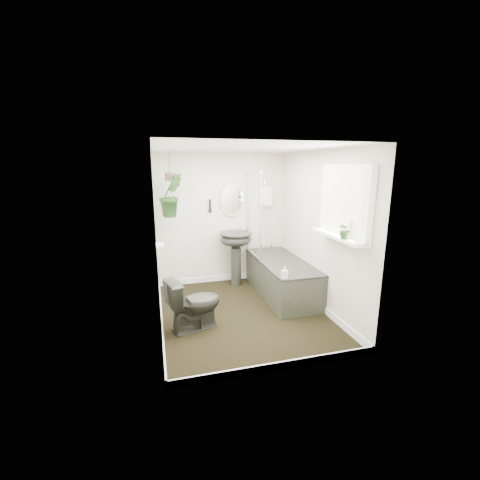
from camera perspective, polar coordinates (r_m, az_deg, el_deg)
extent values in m
cube|color=black|center=(4.77, 0.48, -12.91)|extent=(2.30, 2.80, 0.02)
cube|color=white|center=(4.29, 0.55, 16.16)|extent=(2.30, 2.80, 0.02)
cube|color=silver|center=(5.73, -3.30, 3.75)|extent=(2.30, 0.02, 2.30)
cube|color=silver|center=(3.09, 7.59, -4.56)|extent=(2.30, 0.02, 2.30)
cube|color=silver|center=(4.23, -14.81, -0.07)|extent=(0.02, 2.80, 2.30)
cube|color=silver|center=(4.82, 13.91, 1.59)|extent=(0.02, 2.80, 2.30)
cube|color=white|center=(4.74, 0.48, -12.26)|extent=(2.30, 2.80, 0.10)
cube|color=white|center=(5.83, 4.58, 7.86)|extent=(0.20, 0.10, 0.35)
ellipsoid|color=beige|center=(5.69, -1.37, 7.26)|extent=(0.46, 0.03, 0.62)
cylinder|color=black|center=(5.61, -5.34, 6.09)|extent=(0.04, 0.04, 0.22)
cylinder|color=white|center=(4.97, -14.05, -1.04)|extent=(0.11, 0.11, 0.11)
cube|color=white|center=(4.12, 18.15, 6.44)|extent=(0.08, 1.00, 0.90)
cube|color=white|center=(4.15, 16.92, 0.68)|extent=(0.18, 1.00, 0.04)
cube|color=white|center=(4.09, 17.61, 6.44)|extent=(0.01, 0.86, 0.76)
imported|color=black|center=(4.25, -8.17, -11.03)|extent=(0.77, 0.55, 0.70)
imported|color=black|center=(3.91, 18.24, 1.76)|extent=(0.24, 0.22, 0.22)
imported|color=black|center=(5.10, -12.14, 7.81)|extent=(0.45, 0.41, 0.68)
imported|color=black|center=(4.41, 7.95, -5.74)|extent=(0.08, 0.08, 0.17)
cylinder|color=#4D3E35|center=(5.08, -12.29, 10.93)|extent=(0.16, 0.16, 0.12)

